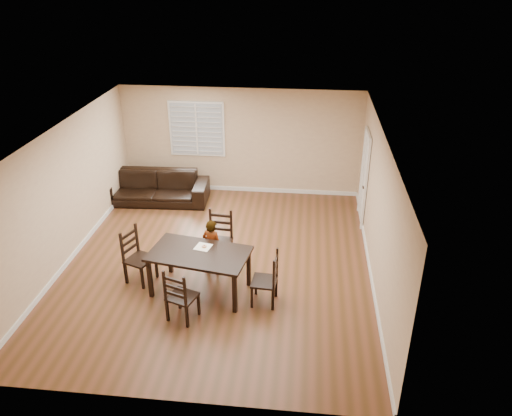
# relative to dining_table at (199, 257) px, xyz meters

# --- Properties ---
(ground) EXTENTS (7.00, 7.00, 0.00)m
(ground) POSITION_rel_dining_table_xyz_m (0.16, 0.94, -0.73)
(ground) COLOR brown
(ground) RESTS_ON ground
(room) EXTENTS (6.04, 7.04, 2.72)m
(room) POSITION_rel_dining_table_xyz_m (0.19, 1.12, 1.08)
(room) COLOR #D0B58D
(room) RESTS_ON ground
(dining_table) EXTENTS (1.89, 1.27, 0.82)m
(dining_table) POSITION_rel_dining_table_xyz_m (0.00, 0.00, 0.00)
(dining_table) COLOR black
(dining_table) RESTS_ON ground
(chair_near) EXTENTS (0.53, 0.50, 1.09)m
(chair_near) POSITION_rel_dining_table_xyz_m (0.18, 1.10, -0.24)
(chair_near) COLOR black
(chair_near) RESTS_ON ground
(chair_far) EXTENTS (0.56, 0.54, 1.00)m
(chair_far) POSITION_rel_dining_table_xyz_m (-0.18, -0.90, -0.28)
(chair_far) COLOR black
(chair_far) RESTS_ON ground
(chair_left) EXTENTS (0.59, 0.61, 1.07)m
(chair_left) POSITION_rel_dining_table_xyz_m (-1.30, 0.26, -0.25)
(chair_left) COLOR black
(chair_left) RESTS_ON ground
(chair_right) EXTENTS (0.46, 0.48, 1.01)m
(chair_right) POSITION_rel_dining_table_xyz_m (1.30, -0.22, -0.27)
(chair_right) COLOR black
(chair_right) RESTS_ON ground
(child) EXTENTS (0.48, 0.40, 1.14)m
(child) POSITION_rel_dining_table_xyz_m (0.11, 0.62, -0.16)
(child) COLOR gray
(child) RESTS_ON ground
(napkin) EXTENTS (0.33, 0.33, 0.00)m
(napkin) POSITION_rel_dining_table_xyz_m (0.03, 0.19, 0.09)
(napkin) COLOR white
(napkin) RESTS_ON dining_table
(donut) EXTENTS (0.09, 0.09, 0.03)m
(donut) POSITION_rel_dining_table_xyz_m (0.06, 0.19, 0.11)
(donut) COLOR #DC904F
(donut) RESTS_ON napkin
(sofa) EXTENTS (2.61, 1.12, 0.75)m
(sofa) POSITION_rel_dining_table_xyz_m (-1.87, 3.58, -0.36)
(sofa) COLOR black
(sofa) RESTS_ON ground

